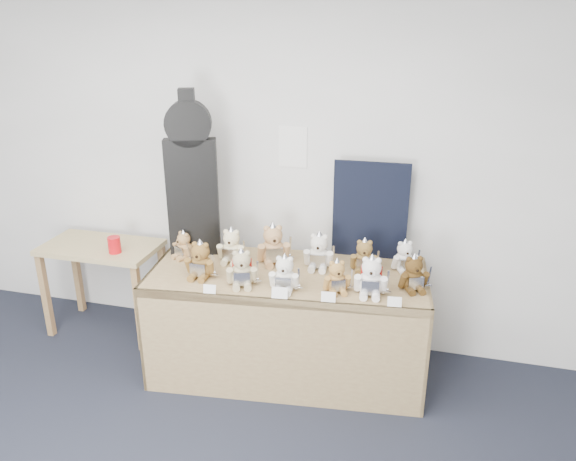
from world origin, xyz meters
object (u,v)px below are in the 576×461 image
(teddy_back_far_left, at_px, (184,246))
(teddy_front_far_left, at_px, (201,261))
(side_table, at_px, (102,260))
(teddy_front_far_right, at_px, (371,278))
(teddy_back_centre_left, at_px, (273,246))
(teddy_back_right, at_px, (364,257))
(teddy_front_end, at_px, (414,275))
(display_table, at_px, (286,300))
(red_cup, at_px, (114,245))
(teddy_front_right, at_px, (337,277))
(teddy_back_end, at_px, (404,257))
(guitar_case, at_px, (192,177))
(teddy_front_centre, at_px, (285,275))
(teddy_back_left, at_px, (232,247))
(teddy_back_centre_right, at_px, (319,253))
(teddy_front_left, at_px, (242,270))

(teddy_back_far_left, bearing_deg, teddy_front_far_left, -20.07)
(side_table, bearing_deg, teddy_front_far_right, -9.36)
(teddy_back_centre_left, bearing_deg, teddy_back_right, -21.66)
(teddy_front_far_left, distance_m, teddy_front_end, 1.39)
(display_table, height_order, red_cup, red_cup)
(side_table, distance_m, red_cup, 0.29)
(teddy_back_far_left, bearing_deg, teddy_front_right, 15.24)
(teddy_back_end, xyz_separation_m, teddy_back_far_left, (-1.55, -0.19, -0.01))
(teddy_back_right, relative_size, teddy_back_end, 1.05)
(teddy_back_right, distance_m, teddy_back_far_left, 1.29)
(red_cup, xyz_separation_m, teddy_back_end, (2.13, 0.16, 0.07))
(guitar_case, relative_size, teddy_back_right, 4.62)
(teddy_front_centre, height_order, teddy_back_centre_left, teddy_back_centre_left)
(side_table, xyz_separation_m, guitar_case, (0.82, -0.02, 0.75))
(teddy_back_left, height_order, teddy_back_centre_right, teddy_back_centre_right)
(teddy_back_right, bearing_deg, teddy_back_far_left, 177.75)
(teddy_back_left, bearing_deg, guitar_case, 159.71)
(teddy_front_far_left, bearing_deg, teddy_front_far_right, 1.00)
(guitar_case, xyz_separation_m, teddy_back_left, (0.31, -0.08, -0.47))
(teddy_back_centre_left, height_order, teddy_back_right, teddy_back_centre_left)
(side_table, distance_m, teddy_front_far_right, 2.20)
(teddy_front_centre, relative_size, teddy_back_left, 0.97)
(teddy_front_right, height_order, teddy_front_far_right, teddy_front_far_right)
(teddy_front_centre, xyz_separation_m, teddy_back_centre_left, (-0.19, 0.39, 0.02))
(display_table, bearing_deg, teddy_front_end, -3.53)
(teddy_back_centre_right, bearing_deg, teddy_back_centre_left, 174.72)
(teddy_front_far_left, distance_m, teddy_front_centre, 0.59)
(display_table, distance_m, teddy_front_centre, 0.33)
(teddy_front_left, distance_m, teddy_front_end, 1.10)
(teddy_front_centre, height_order, teddy_front_end, teddy_front_centre)
(teddy_front_centre, relative_size, teddy_back_centre_right, 0.93)
(teddy_back_left, bearing_deg, teddy_front_far_right, -19.49)
(side_table, height_order, guitar_case, guitar_case)
(display_table, bearing_deg, teddy_front_right, -22.83)
(guitar_case, distance_m, teddy_front_centre, 1.01)
(teddy_front_right, distance_m, teddy_back_far_left, 1.18)
(teddy_front_left, bearing_deg, teddy_front_far_right, -12.53)
(teddy_front_left, relative_size, teddy_back_right, 1.08)
(teddy_front_right, relative_size, teddy_back_right, 0.93)
(teddy_front_far_right, height_order, teddy_back_centre_right, teddy_front_far_right)
(teddy_back_far_left, bearing_deg, teddy_back_centre_right, 31.30)
(guitar_case, relative_size, teddy_front_centre, 4.47)
(teddy_back_left, height_order, teddy_back_far_left, teddy_back_left)
(guitar_case, bearing_deg, teddy_front_far_left, -80.72)
(side_table, relative_size, teddy_front_far_left, 3.17)
(teddy_front_far_right, height_order, teddy_front_end, teddy_front_far_right)
(teddy_back_right, bearing_deg, teddy_back_centre_right, 178.99)
(display_table, relative_size, guitar_case, 1.66)
(teddy_back_right, bearing_deg, teddy_back_left, 178.04)
(teddy_back_left, distance_m, teddy_back_centre_right, 0.62)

